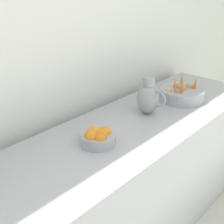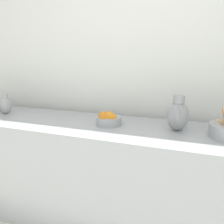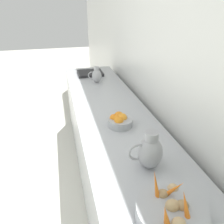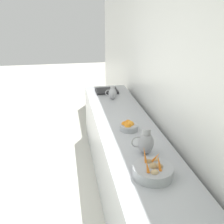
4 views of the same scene
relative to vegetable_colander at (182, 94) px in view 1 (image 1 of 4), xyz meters
The scene contains 5 objects.
tile_wall_left 0.90m from the vegetable_colander, 131.30° to the right, with size 0.10×9.24×3.00m, color white.
prep_counter 1.14m from the vegetable_colander, 90.72° to the right, with size 0.68×3.25×0.88m, color #ADAFB5.
vegetable_colander is the anchor object (origin of this frame).
orange_bowl 0.88m from the vegetable_colander, 90.55° to the right, with size 0.20×0.20×0.10m.
metal_pitcher_tall 0.37m from the vegetable_colander, 97.08° to the right, with size 0.21×0.15×0.25m.
Camera 1 is at (-0.45, -1.04, 1.76)m, focal length 49.31 mm.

